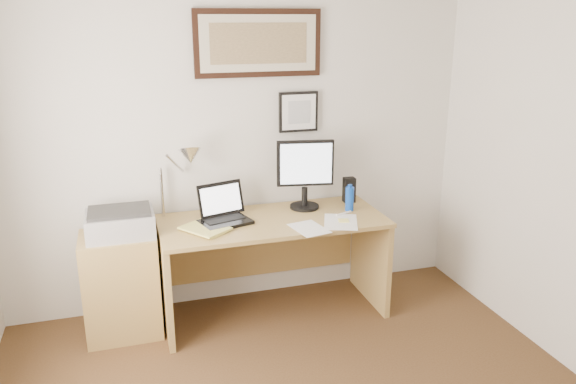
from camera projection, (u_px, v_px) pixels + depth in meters
name	position (u px, v px, depth m)	size (l,w,h in m)	color
wall_back	(239.00, 141.00, 4.15)	(3.50, 0.02, 2.50)	silver
side_cabinet	(122.00, 285.00, 3.86)	(0.50, 0.40, 0.73)	olive
water_bottle	(350.00, 199.00, 4.15)	(0.06, 0.06, 0.18)	#0E43B9
bottle_cap	(350.00, 186.00, 4.12)	(0.03, 0.03, 0.02)	#0E43B9
speaker	(349.00, 190.00, 4.35)	(0.09, 0.08, 0.19)	black
paper_sheet_a	(309.00, 228.00, 3.82)	(0.20, 0.28, 0.00)	white
paper_sheet_b	(341.00, 222.00, 3.94)	(0.23, 0.33, 0.00)	white
sticky_pad	(344.00, 221.00, 3.95)	(0.07, 0.07, 0.01)	#FFF478
marker_pen	(344.00, 213.00, 4.09)	(0.02, 0.02, 0.14)	white
book	(193.00, 234.00, 3.69)	(0.22, 0.31, 0.02)	#DED968
desk	(270.00, 245.00, 4.15)	(1.60, 0.70, 0.75)	olive
laptop	(223.00, 214.00, 3.94)	(0.39, 0.38, 0.26)	black
lcd_monitor	(305.00, 171.00, 4.14)	(0.42, 0.22, 0.52)	black
printer	(120.00, 223.00, 3.73)	(0.44, 0.34, 0.18)	#A0A0A3
desk_lamp	(187.00, 159.00, 3.88)	(0.29, 0.27, 0.53)	silver
picture_large	(258.00, 43.00, 3.95)	(0.92, 0.04, 0.47)	black
picture_small	(298.00, 112.00, 4.19)	(0.30, 0.03, 0.30)	black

